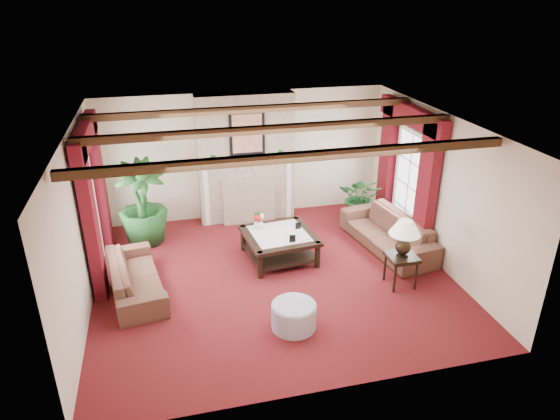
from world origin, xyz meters
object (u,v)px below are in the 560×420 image
object	(u,v)px
sofa_left	(135,271)
potted_palm	(144,221)
coffee_table	(279,246)
side_table	(400,270)
sofa_right	(388,227)
ottoman	(294,316)

from	to	relation	value
sofa_left	potted_palm	bearing A→B (deg)	-13.58
coffee_table	potted_palm	bearing A→B (deg)	146.62
side_table	sofa_right	bearing A→B (deg)	74.26
potted_palm	ottoman	world-z (taller)	potted_palm
potted_palm	side_table	size ratio (longest dim) A/B	3.04
sofa_left	potted_palm	xyz separation A→B (m)	(0.16, 1.76, 0.09)
potted_palm	ottoman	bearing A→B (deg)	-57.21
coffee_table	side_table	world-z (taller)	side_table
sofa_left	potted_palm	size ratio (longest dim) A/B	1.18
side_table	sofa_left	bearing A→B (deg)	168.99
potted_palm	ottoman	size ratio (longest dim) A/B	2.58
ottoman	potted_palm	bearing A→B (deg)	122.79
sofa_left	ottoman	bearing A→B (deg)	-132.48
sofa_left	coffee_table	size ratio (longest dim) A/B	1.64
sofa_right	side_table	world-z (taller)	sofa_right
sofa_right	ottoman	bearing A→B (deg)	-59.75
side_table	potted_palm	bearing A→B (deg)	147.98
sofa_left	ottoman	size ratio (longest dim) A/B	3.04
potted_palm	side_table	bearing A→B (deg)	-32.02
sofa_left	sofa_right	size ratio (longest dim) A/B	0.88
sofa_left	potted_palm	distance (m)	1.77
side_table	coffee_table	bearing A→B (deg)	142.42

